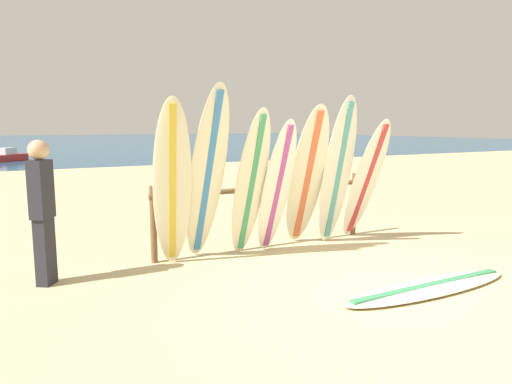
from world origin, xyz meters
name	(u,v)px	position (x,y,z in m)	size (l,w,h in m)	color
ground_plane	(387,295)	(0.00, 0.00, 0.00)	(120.00, 120.00, 0.00)	#CCB784
ocean_water	(42,141)	(0.00, 58.00, 0.00)	(120.00, 80.00, 0.01)	navy
surfboard_rack	(265,202)	(-0.18, 2.45, 0.72)	(3.62, 0.09, 1.07)	brown
surfboard_leaning_far_left	(172,184)	(-1.76, 2.12, 1.12)	(0.60, 0.64, 2.25)	beige
surfboard_leaning_left	(207,175)	(-1.28, 2.10, 1.21)	(0.55, 0.99, 2.43)	beige
surfboard_leaning_center_left	(250,184)	(-0.67, 2.01, 1.06)	(0.54, 0.77, 2.13)	beige
surfboard_leaning_center	(277,188)	(-0.24, 2.01, 0.99)	(0.57, 0.75, 1.98)	white
surfboard_leaning_center_right	(307,177)	(0.37, 2.13, 1.10)	(0.72, 1.05, 2.20)	beige
surfboard_leaning_right	(337,172)	(0.87, 2.03, 1.17)	(0.61, 0.63, 2.34)	silver
surfboard_leaning_far_right	(366,180)	(1.46, 2.03, 1.00)	(0.53, 0.92, 1.99)	white
surfboard_lying_on_sand	(429,287)	(0.54, -0.12, 0.04)	(2.46, 0.55, 0.08)	beige
beachgoer_standing	(42,206)	(-3.32, 2.19, 0.95)	(0.30, 0.33, 1.72)	#26262D
small_boat_offshore	(8,156)	(-3.70, 24.23, 0.26)	(2.04, 2.12, 0.71)	#B22D28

